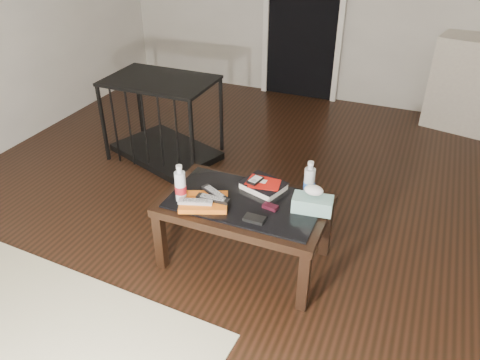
# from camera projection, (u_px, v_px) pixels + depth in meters

# --- Properties ---
(ground) EXTENTS (5.00, 5.00, 0.00)m
(ground) POSITION_uv_depth(u_px,v_px,m) (255.00, 215.00, 3.47)
(ground) COLOR black
(ground) RESTS_ON ground
(doorway) EXTENTS (0.90, 0.08, 2.07)m
(doorway) POSITION_uv_depth(u_px,v_px,m) (304.00, 4.00, 5.00)
(doorway) COLOR black
(doorway) RESTS_ON ground
(coffee_table) EXTENTS (1.00, 0.60, 0.46)m
(coffee_table) POSITION_uv_depth(u_px,v_px,m) (245.00, 209.00, 2.85)
(coffee_table) COLOR black
(coffee_table) RESTS_ON ground
(pet_crate) EXTENTS (1.05, 0.87, 0.71)m
(pet_crate) POSITION_uv_depth(u_px,v_px,m) (164.00, 131.00, 4.16)
(pet_crate) COLOR black
(pet_crate) RESTS_ON ground
(magazines) EXTENTS (0.34, 0.30, 0.03)m
(magazines) POSITION_uv_depth(u_px,v_px,m) (204.00, 202.00, 2.77)
(magazines) COLOR orange
(magazines) RESTS_ON coffee_table
(remote_silver) EXTENTS (0.21, 0.11, 0.02)m
(remote_silver) POSITION_uv_depth(u_px,v_px,m) (195.00, 201.00, 2.73)
(remote_silver) COLOR #A9AAAE
(remote_silver) RESTS_ON magazines
(remote_black_front) EXTENTS (0.20, 0.06, 0.02)m
(remote_black_front) POSITION_uv_depth(u_px,v_px,m) (213.00, 198.00, 2.76)
(remote_black_front) COLOR black
(remote_black_front) RESTS_ON magazines
(remote_black_back) EXTENTS (0.20, 0.14, 0.02)m
(remote_black_back) POSITION_uv_depth(u_px,v_px,m) (214.00, 193.00, 2.81)
(remote_black_back) COLOR black
(remote_black_back) RESTS_ON magazines
(textbook) EXTENTS (0.30, 0.27, 0.05)m
(textbook) POSITION_uv_depth(u_px,v_px,m) (263.00, 186.00, 2.91)
(textbook) COLOR black
(textbook) RESTS_ON coffee_table
(dvd_mailers) EXTENTS (0.19, 0.14, 0.01)m
(dvd_mailers) POSITION_uv_depth(u_px,v_px,m) (263.00, 182.00, 2.90)
(dvd_mailers) COLOR #BA130C
(dvd_mailers) RESTS_ON textbook
(ipod) EXTENTS (0.08, 0.12, 0.02)m
(ipod) POSITION_uv_depth(u_px,v_px,m) (255.00, 180.00, 2.90)
(ipod) COLOR black
(ipod) RESTS_ON dvd_mailers
(flip_phone) EXTENTS (0.10, 0.06, 0.02)m
(flip_phone) POSITION_uv_depth(u_px,v_px,m) (270.00, 207.00, 2.74)
(flip_phone) COLOR black
(flip_phone) RESTS_ON coffee_table
(wallet) EXTENTS (0.12, 0.07, 0.02)m
(wallet) POSITION_uv_depth(u_px,v_px,m) (254.00, 219.00, 2.64)
(wallet) COLOR black
(wallet) RESTS_ON coffee_table
(water_bottle_left) EXTENTS (0.07, 0.07, 0.24)m
(water_bottle_left) POSITION_uv_depth(u_px,v_px,m) (180.00, 183.00, 2.76)
(water_bottle_left) COLOR white
(water_bottle_left) RESTS_ON coffee_table
(water_bottle_right) EXTENTS (0.08, 0.08, 0.24)m
(water_bottle_right) POSITION_uv_depth(u_px,v_px,m) (309.00, 179.00, 2.79)
(water_bottle_right) COLOR silver
(water_bottle_right) RESTS_ON coffee_table
(tissue_box) EXTENTS (0.24, 0.15, 0.09)m
(tissue_box) POSITION_uv_depth(u_px,v_px,m) (312.00, 204.00, 2.70)
(tissue_box) COLOR #238078
(tissue_box) RESTS_ON coffee_table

